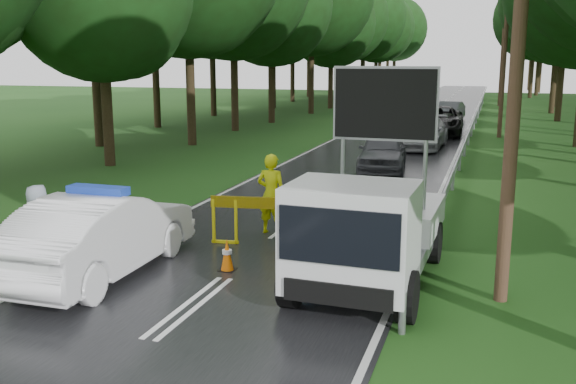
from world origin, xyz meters
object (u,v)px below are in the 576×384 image
at_px(barrier, 270,210).
at_px(queue_car_third, 438,121).
at_px(officer, 271,194).
at_px(police_sedan, 101,235).
at_px(civilian, 315,227).
at_px(queue_car_second, 422,133).
at_px(queue_car_first, 383,151).
at_px(queue_car_fourth, 449,111).
at_px(work_truck, 367,231).

bearing_deg(barrier, queue_car_third, 77.37).
bearing_deg(officer, police_sedan, 62.73).
relative_size(police_sedan, barrier, 1.83).
bearing_deg(police_sedan, civilian, -154.33).
xyz_separation_m(officer, civilian, (1.68, -2.00, -0.20)).
distance_m(queue_car_second, queue_car_third, 6.01).
relative_size(queue_car_first, queue_car_third, 0.75).
xyz_separation_m(officer, queue_car_second, (1.80, 17.30, -0.25)).
bearing_deg(civilian, queue_car_fourth, 68.87).
bearing_deg(queue_car_fourth, barrier, -85.33).
xyz_separation_m(queue_car_first, queue_car_fourth, (1.05, 21.73, -0.06)).
height_order(police_sedan, queue_car_third, police_sedan).
xyz_separation_m(queue_car_second, queue_car_fourth, (0.30, 14.64, -0.07)).
xyz_separation_m(police_sedan, officer, (2.23, 3.98, 0.17)).
xyz_separation_m(barrier, queue_car_third, (1.73, 24.33, -0.06)).
distance_m(barrier, officer, 1.09).
height_order(barrier, civilian, civilian).
relative_size(officer, queue_car_fourth, 0.48).
distance_m(barrier, queue_car_first, 11.26).
distance_m(queue_car_first, queue_car_second, 7.13).
relative_size(work_truck, queue_car_third, 0.89).
xyz_separation_m(officer, queue_car_first, (1.05, 10.20, -0.26)).
relative_size(police_sedan, queue_car_first, 1.16).
relative_size(work_truck, queue_car_first, 1.19).
bearing_deg(queue_car_second, officer, -93.20).
distance_m(police_sedan, barrier, 3.91).
bearing_deg(work_truck, queue_car_fourth, 93.27).
distance_m(police_sedan, civilian, 4.39).
relative_size(police_sedan, civilian, 3.13).
xyz_separation_m(barrier, queue_car_second, (1.47, 18.33, -0.12)).
distance_m(queue_car_first, queue_car_third, 13.13).
bearing_deg(work_truck, officer, 136.28).
xyz_separation_m(police_sedan, civilian, (3.91, 1.98, -0.02)).
relative_size(barrier, officer, 1.38).
bearing_deg(queue_car_second, police_sedan, -98.00).
bearing_deg(queue_car_first, work_truck, -87.74).
distance_m(barrier, queue_car_third, 24.39).
bearing_deg(queue_car_third, officer, -96.64).
bearing_deg(police_sedan, queue_car_second, -101.93).
bearing_deg(queue_car_first, barrier, -99.76).
relative_size(work_truck, queue_car_fourth, 1.25).
bearing_deg(officer, queue_car_fourth, -91.75).
bearing_deg(police_sedan, work_truck, -170.97).
bearing_deg(work_truck, queue_car_first, 100.15).
bearing_deg(officer, queue_car_second, -93.92).
distance_m(civilian, queue_car_first, 12.22).
relative_size(queue_car_first, queue_car_fourth, 1.05).
xyz_separation_m(work_truck, queue_car_second, (-1.19, 20.34, -0.35)).
bearing_deg(police_sedan, barrier, -132.10).
distance_m(work_truck, officer, 4.26).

